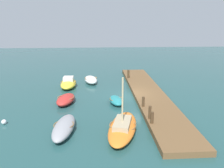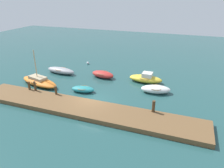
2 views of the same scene
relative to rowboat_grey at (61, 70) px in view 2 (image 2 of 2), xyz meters
The scene contains 13 objects.
ground_plane 9.49m from the rowboat_grey, 38.32° to the right, with size 84.00×84.00×0.00m, color #234C4C.
dock_platform 10.80m from the rowboat_grey, 46.48° to the right, with size 22.34×3.23×0.42m, color brown.
rowboat_grey is the anchor object (origin of this frame).
rowboat_red 5.95m from the rowboat_grey, ahead, with size 3.35×2.08×0.81m.
rowboat_white 13.22m from the rowboat_grey, ahead, with size 3.40×2.09×0.82m.
dinghy_teal 6.98m from the rowboat_grey, 37.12° to the right, with size 2.71×1.59×0.64m.
sailboat_orange 4.23m from the rowboat_grey, 93.70° to the right, with size 5.84×3.19×4.18m.
motorboat_yellow 11.50m from the rowboat_grey, ahead, with size 4.07×1.87×1.23m.
mooring_post_west 6.49m from the rowboat_grey, 87.78° to the right, with size 0.24×0.24×0.88m, color #47331E.
mooring_post_mid_west 6.57m from the rowboat_grey, 80.96° to the right, with size 0.22×0.22×1.05m, color #47331E.
mooring_post_mid_east 7.44m from the rowboat_grey, 60.56° to the right, with size 0.24×0.24×0.89m, color #47331E.
mooring_post_east 15.18m from the rowboat_grey, 25.23° to the right, with size 0.28×0.28×1.06m, color #47331E.
marker_buoy 5.14m from the rowboat_grey, 71.33° to the left, with size 0.39×0.39×0.39m, color silver.
Camera 2 is at (8.58, -17.14, 10.12)m, focal length 34.07 mm.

